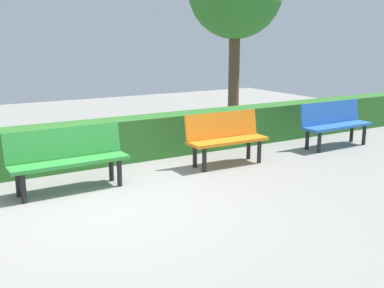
# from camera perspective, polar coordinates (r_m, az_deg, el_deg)

# --- Properties ---
(ground_plane) EXTENTS (20.25, 20.25, 0.00)m
(ground_plane) POSITION_cam_1_polar(r_m,az_deg,el_deg) (5.98, -11.15, -7.55)
(ground_plane) COLOR gray
(bench_blue) EXTENTS (1.55, 0.48, 0.86)m
(bench_blue) POSITION_cam_1_polar(r_m,az_deg,el_deg) (9.34, 17.06, 2.62)
(bench_blue) COLOR blue
(bench_blue) RESTS_ON ground_plane
(bench_orange) EXTENTS (1.39, 0.48, 0.86)m
(bench_orange) POSITION_cam_1_polar(r_m,az_deg,el_deg) (7.69, 4.12, 0.98)
(bench_orange) COLOR orange
(bench_orange) RESTS_ON ground_plane
(bench_green) EXTENTS (1.63, 0.49, 0.86)m
(bench_green) POSITION_cam_1_polar(r_m,az_deg,el_deg) (6.59, -15.03, -1.43)
(bench_green) COLOR #2D8C38
(bench_green) RESTS_ON ground_plane
(hedge_row) EXTENTS (16.25, 0.53, 0.73)m
(hedge_row) POSITION_cam_1_polar(r_m,az_deg,el_deg) (8.02, -8.14, 0.55)
(hedge_row) COLOR #2D6B28
(hedge_row) RESTS_ON ground_plane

